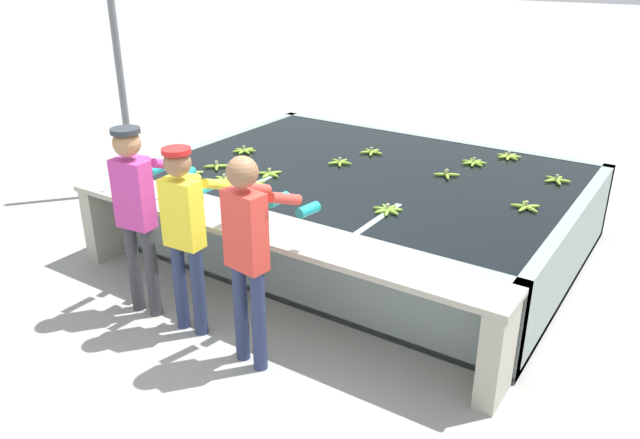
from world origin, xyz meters
TOP-DOWN VIEW (x-y plane):
  - ground_plane at (0.00, 0.00)m, footprint 80.00×80.00m
  - wash_tank at (0.00, 2.07)m, footprint 4.41×3.25m
  - work_ledge at (0.00, 0.23)m, footprint 4.41×0.45m
  - worker_0 at (-0.90, -0.30)m, footprint 0.46×0.74m
  - worker_1 at (-0.35, -0.29)m, footprint 0.43×0.72m
  - worker_2 at (0.38, -0.37)m, footprint 0.47×0.74m
  - banana_bunch_floating_0 at (0.89, 2.89)m, footprint 0.28×0.28m
  - banana_bunch_floating_1 at (0.79, 2.34)m, footprint 0.26×0.26m
  - banana_bunch_floating_2 at (-1.40, 1.23)m, footprint 0.23×0.23m
  - banana_bunch_floating_3 at (-0.77, 1.35)m, footprint 0.28×0.27m
  - banana_bunch_floating_4 at (-0.69, 1.00)m, footprint 0.27×0.28m
  - banana_bunch_floating_5 at (1.80, 2.80)m, footprint 0.27×0.27m
  - banana_bunch_floating_6 at (1.75, 1.90)m, footprint 0.27×0.27m
  - banana_bunch_floating_7 at (1.14, 3.32)m, footprint 0.28×0.28m
  - banana_bunch_floating_8 at (-1.05, 0.95)m, footprint 0.27×0.27m
  - banana_bunch_floating_9 at (-1.46, 0.90)m, footprint 0.28×0.27m
  - banana_bunch_floating_10 at (-0.35, 2.08)m, footprint 0.28×0.27m
  - banana_bunch_floating_11 at (-0.25, 2.61)m, footprint 0.27×0.28m
  - banana_bunch_floating_12 at (-1.52, 1.84)m, footprint 0.28×0.28m
  - banana_bunch_floating_13 at (0.73, 1.15)m, footprint 0.28×0.28m
  - knife_0 at (-1.31, 0.15)m, footprint 0.29×0.24m
  - knife_1 at (-1.91, 0.25)m, footprint 0.15×0.34m
  - support_post_left at (-3.36, 1.68)m, footprint 0.09×0.09m

SIDE VIEW (x-z plane):
  - ground_plane at x=0.00m, z-range 0.00..0.00m
  - wash_tank at x=0.00m, z-range -0.01..0.83m
  - work_ledge at x=0.00m, z-range 0.18..1.02m
  - knife_0 at x=-1.31m, z-range 0.84..0.86m
  - knife_1 at x=-1.91m, z-range 0.84..0.86m
  - banana_bunch_floating_0 at x=0.89m, z-range 0.82..0.89m
  - banana_bunch_floating_7 at x=1.14m, z-range 0.82..0.89m
  - banana_bunch_floating_12 at x=-1.52m, z-range 0.82..0.89m
  - banana_bunch_floating_13 at x=0.73m, z-range 0.82..0.89m
  - banana_bunch_floating_4 at x=-0.69m, z-range 0.82..0.89m
  - banana_bunch_floating_9 at x=-1.46m, z-range 0.82..0.89m
  - banana_bunch_floating_3 at x=-0.77m, z-range 0.82..0.89m
  - banana_bunch_floating_5 at x=1.80m, z-range 0.82..0.89m
  - banana_bunch_floating_6 at x=1.75m, z-range 0.82..0.89m
  - banana_bunch_floating_8 at x=-1.05m, z-range 0.82..0.89m
  - banana_bunch_floating_10 at x=-0.35m, z-range 0.82..0.89m
  - banana_bunch_floating_11 at x=-0.25m, z-range 0.82..0.89m
  - banana_bunch_floating_1 at x=0.79m, z-range 0.82..0.89m
  - banana_bunch_floating_2 at x=-1.40m, z-range 0.82..0.89m
  - worker_1 at x=-0.35m, z-range 0.17..1.79m
  - worker_2 at x=0.38m, z-range 0.18..1.89m
  - worker_0 at x=-0.90m, z-range 0.19..1.89m
  - support_post_left at x=-3.36m, z-range 0.00..3.20m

